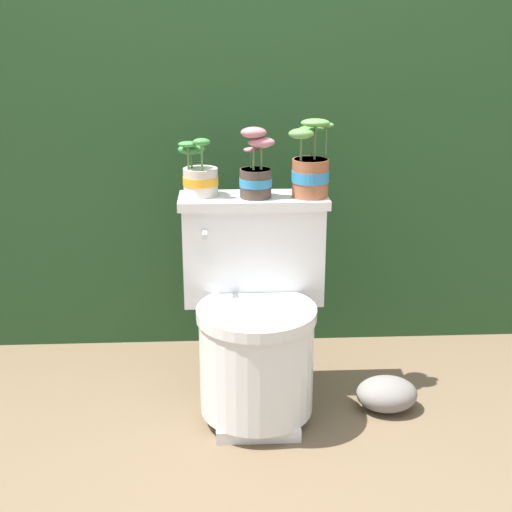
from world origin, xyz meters
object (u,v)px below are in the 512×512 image
at_px(potted_plant_left, 199,176).
at_px(potted_plant_midleft, 256,172).
at_px(toilet, 256,321).
at_px(garden_stone, 387,394).
at_px(potted_plant_middle, 310,169).

distance_m(potted_plant_left, potted_plant_midleft, 0.19).
xyz_separation_m(toilet, potted_plant_left, (-0.18, 0.15, 0.45)).
xyz_separation_m(potted_plant_midleft, garden_stone, (0.43, -0.15, -0.73)).
xyz_separation_m(toilet, potted_plant_middle, (0.18, 0.12, 0.48)).
height_order(potted_plant_left, potted_plant_middle, potted_plant_middle).
bearing_deg(potted_plant_midleft, potted_plant_middle, 0.88).
distance_m(potted_plant_left, potted_plant_middle, 0.36).
relative_size(potted_plant_middle, garden_stone, 1.23).
distance_m(potted_plant_midleft, garden_stone, 0.86).
bearing_deg(toilet, potted_plant_left, 139.79).
xyz_separation_m(potted_plant_midleft, potted_plant_middle, (0.18, 0.00, 0.01)).
distance_m(toilet, potted_plant_middle, 0.52).
xyz_separation_m(toilet, garden_stone, (0.44, -0.03, -0.26)).
relative_size(potted_plant_left, garden_stone, 0.95).
bearing_deg(toilet, potted_plant_midleft, 87.75).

